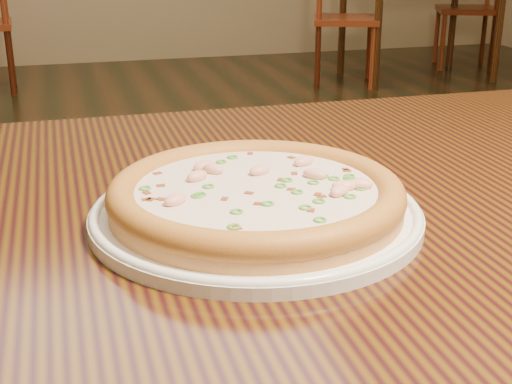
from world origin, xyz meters
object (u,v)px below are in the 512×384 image
object	(u,v)px
chair_d	(474,8)
hero_table	(347,274)
plate	(256,213)
chair_c	(337,18)
pizza	(256,195)

from	to	relation	value
chair_d	hero_table	bearing A→B (deg)	-123.54
plate	chair_c	bearing A→B (deg)	66.98
pizza	chair_d	distance (m)	5.14
chair_d	plate	bearing A→B (deg)	-124.35
hero_table	chair_c	distance (m)	4.19
chair_c	hero_table	bearing A→B (deg)	-111.77
plate	pizza	world-z (taller)	pizza
hero_table	plate	bearing A→B (deg)	-157.38
hero_table	plate	size ratio (longest dim) A/B	3.77
pizza	chair_d	xyz separation A→B (m)	(2.89, 4.24, -0.34)
pizza	plate	bearing A→B (deg)	-154.83
plate	chair_d	distance (m)	5.14
plate	pizza	size ratio (longest dim) A/B	1.12
plate	chair_c	distance (m)	4.29
pizza	chair_c	world-z (taller)	chair_c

